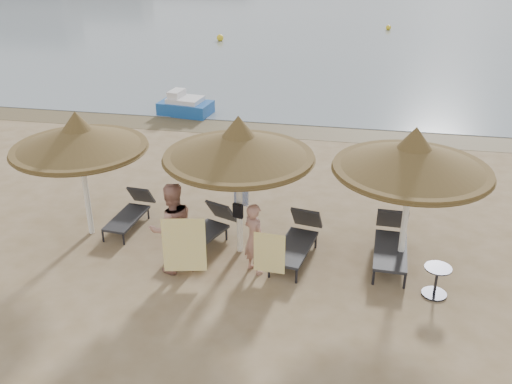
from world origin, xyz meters
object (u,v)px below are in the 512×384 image
lounger_far_right (391,241)px  pedal_boat (185,106)px  palapa_left (78,138)px  palapa_right (413,158)px  lounger_near_left (206,229)px  lounger_near_right (298,239)px  person_right (254,233)px  palapa_center (239,146)px  lounger_far_left (131,211)px  person_left (172,221)px  side_table (436,282)px

lounger_far_right → pedal_boat: (-7.30, 8.83, -0.08)m
palapa_left → lounger_far_right: palapa_left is taller
palapa_left → lounger_far_right: bearing=1.5°
palapa_left → palapa_right: (7.02, -0.11, 0.11)m
palapa_right → lounger_near_left: (-4.25, 0.10, -2.09)m
lounger_near_right → palapa_right: bearing=8.8°
person_right → palapa_center: bearing=-17.8°
lounger_far_left → lounger_near_left: bearing=-11.3°
pedal_boat → person_left: bearing=-65.6°
side_table → pedal_boat: bearing=129.0°
palapa_center → side_table: bearing=-12.4°
person_left → person_right: bearing=155.8°
pedal_boat → side_table: bearing=-42.4°
person_right → pedal_boat: 10.87m
palapa_center → person_left: palapa_center is taller
palapa_left → pedal_boat: palapa_left is taller
palapa_left → palapa_right: 7.02m
lounger_far_left → person_right: (3.26, -1.43, 0.56)m
lounger_far_left → person_left: 2.47m
palapa_right → palapa_left: bearing=179.1°
pedal_boat → lounger_far_left: bearing=-73.0°
palapa_center → lounger_near_right: palapa_center is taller
palapa_left → pedal_boat: (-0.48, 9.00, -2.02)m
lounger_near_left → side_table: size_ratio=3.15×
lounger_near_left → side_table: lounger_near_left is taller
lounger_far_left → side_table: size_ratio=2.80×
palapa_left → side_table: (7.65, -1.03, -2.06)m
lounger_far_right → lounger_near_left: bearing=-175.2°
palapa_right → lounger_near_right: bearing=178.8°
lounger_near_right → lounger_far_right: 1.99m
lounger_near_left → side_table: bearing=9.3°
palapa_left → lounger_far_right: 7.09m
palapa_left → person_right: bearing=-12.1°
lounger_far_left → lounger_near_right: 4.12m
lounger_far_left → palapa_left: bearing=-139.3°
lounger_near_left → lounger_near_right: lounger_near_right is taller
palapa_right → lounger_near_left: size_ratio=1.58×
palapa_center → pedal_boat: bearing=114.0°
palapa_right → pedal_boat: (-7.51, 9.10, -2.14)m
palapa_center → lounger_far_left: (-2.80, 0.70, -2.14)m
lounger_far_right → lounger_near_right: bearing=-171.1°
palapa_center → palapa_right: bearing=0.5°
lounger_far_left → palapa_right: bearing=-1.3°
lounger_far_right → person_left: size_ratio=0.90×
person_left → pedal_boat: person_left is taller
palapa_right → pedal_boat: bearing=129.5°
lounger_near_right → person_right: bearing=-124.9°
lounger_near_left → person_right: size_ratio=1.09×
palapa_right → lounger_far_right: palapa_right is taller
lounger_far_right → pedal_boat: bearing=131.8°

